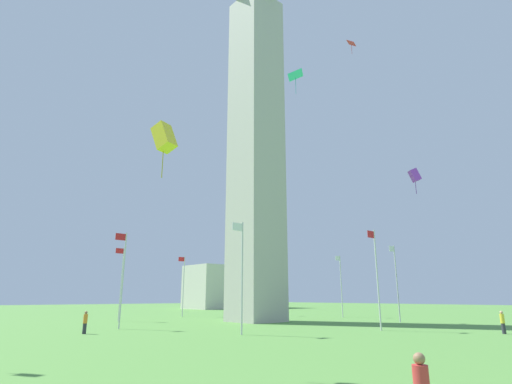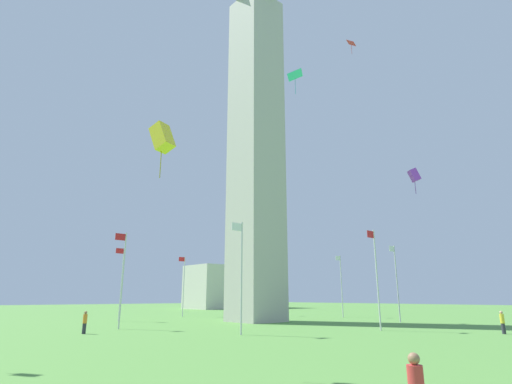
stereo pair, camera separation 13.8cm
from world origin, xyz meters
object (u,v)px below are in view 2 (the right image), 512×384
Objects in this scene: flagpole_w at (183,283)px; person_orange_shirt at (85,322)px; flagpole_nw at (121,280)px; flagpole_e at (376,274)px; kite_purple_box at (414,175)px; flagpole_s at (341,283)px; flagpole_n at (122,275)px; flagpole_se at (396,279)px; kite_red_diamond at (351,43)px; person_yellow_shirt at (503,322)px; kite_yellow_box at (162,138)px; kite_cyan_diamond at (295,76)px; distant_building at (237,287)px; flagpole_ne at (241,271)px; obelisk_monument at (256,126)px; flagpole_sw at (263,284)px.

person_orange_shirt is (20.60, 19.58, -3.94)m from flagpole_w.
flagpole_w is 1.00× the size of flagpole_nw.
kite_purple_box reaches higher than flagpole_e.
flagpole_s is at bearing 157.50° from flagpole_nw.
flagpole_se is (-28.31, 11.73, 0.00)m from flagpole_n.
kite_red_diamond reaches higher than flagpole_w.
flagpole_w is 4.21× the size of kite_purple_box.
flagpole_w is 5.08× the size of kite_red_diamond.
flagpole_se is 5.02× the size of person_yellow_shirt.
kite_yellow_box is 1.20× the size of kite_cyan_diamond.
flagpole_e and flagpole_s have the same top height.
person_orange_shirt is (20.60, -13.59, -3.94)m from flagpole_e.
flagpole_w is 41.83m from person_yellow_shirt.
flagpole_s reaches higher than person_orange_shirt.
person_yellow_shirt is at bearing 60.98° from flagpole_se.
person_orange_shirt is (32.33, -8.73, -3.94)m from flagpole_se.
flagpole_se is 37.55m from kite_yellow_box.
kite_purple_box is at bearing 121.84° from flagpole_n.
kite_purple_box is (2.68, 38.97, 7.42)m from flagpole_w.
kite_yellow_box is (28.67, -3.49, 9.08)m from person_yellow_shirt.
flagpole_se is 3.32× the size of kite_yellow_box.
kite_yellow_box is 0.10× the size of distant_building.
person_orange_shirt is 0.79× the size of kite_cyan_diamond.
kite_red_diamond is (-23.90, 10.42, 30.92)m from person_orange_shirt.
flagpole_n is at bearing -67.50° from flagpole_ne.
kite_cyan_diamond is (4.71, -8.22, 10.77)m from kite_purple_box.
person_yellow_shirt is at bearing 138.04° from kite_cyan_diamond.
flagpole_s is 1.00× the size of flagpole_w.
kite_purple_box is at bearing 49.30° from flagpole_s.
flagpole_ne is 15.83m from kite_purple_box.
kite_red_diamond is at bearing 103.57° from obelisk_monument.
flagpole_e is at bearing 61.78° from distant_building.
flagpole_sw is 1.00× the size of flagpole_nw.
flagpole_e is 5.07× the size of person_orange_shirt.
flagpole_se is 4.00× the size of kite_cyan_diamond.
distant_building reaches higher than flagpole_e.
flagpole_se reaches higher than person_yellow_shirt.
kite_purple_box reaches higher than flagpole_ne.
flagpole_w is (16.58, -16.58, 0.00)m from flagpole_s.
distant_building is at bearing -110.78° from flagpole_se.
flagpole_n and flagpole_s have the same top height.
distant_building is at bearing -117.94° from kite_purple_box.
obelisk_monument is at bearing -90.19° from flagpole_e.
flagpole_ne is at bearing -6.41° from kite_red_diamond.
flagpole_nw is (-0.00, -23.45, 0.00)m from flagpole_ne.
flagpole_n reaches higher than person_orange_shirt.
kite_purple_box is at bearing 62.06° from distant_building.
flagpole_e is at bearing 89.81° from obelisk_monument.
flagpole_e is 1.00× the size of flagpole_sw.
kite_cyan_diamond is (23.97, 14.17, 18.19)m from flagpole_s.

